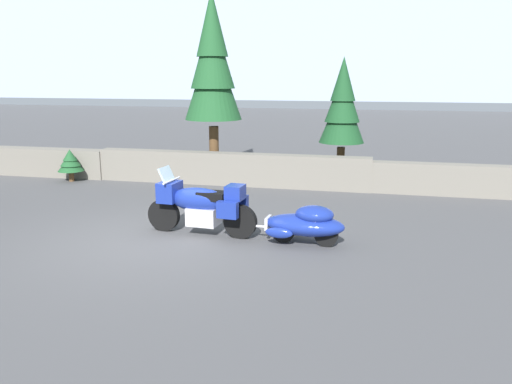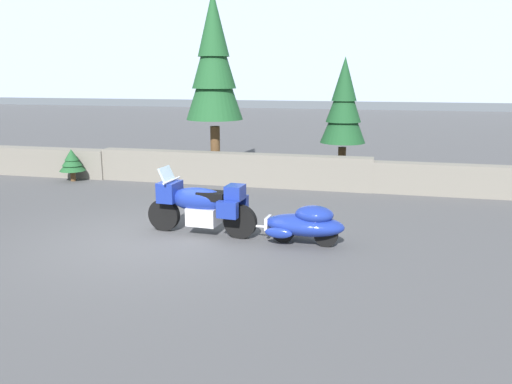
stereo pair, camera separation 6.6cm
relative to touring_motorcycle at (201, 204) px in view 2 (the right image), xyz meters
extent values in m
plane|color=#4C4C4F|center=(-0.73, -0.62, -0.62)|extent=(80.00, 80.00, 0.00)
cube|color=slate|center=(-0.73, 4.71, -0.16)|extent=(8.00, 0.45, 0.93)
cube|color=#99A8BF|center=(-0.73, 94.72, 7.38)|extent=(240.00, 80.00, 16.00)
cylinder|color=black|center=(-0.82, 0.06, -0.29)|extent=(0.67, 0.19, 0.66)
cylinder|color=black|center=(0.83, -0.06, -0.29)|extent=(0.67, 0.19, 0.66)
cube|color=silver|center=(0.06, 0.00, -0.24)|extent=(0.63, 0.48, 0.36)
ellipsoid|color=navy|center=(-0.04, 0.00, 0.09)|extent=(1.23, 0.53, 0.48)
cube|color=navy|center=(-0.67, 0.05, 0.21)|extent=(0.40, 0.55, 0.40)
cube|color=#9EB7C6|center=(-0.72, 0.06, 0.54)|extent=(0.22, 0.45, 0.34)
cube|color=black|center=(0.26, -0.02, 0.19)|extent=(0.59, 0.40, 0.16)
cube|color=navy|center=(0.73, -0.06, 0.29)|extent=(0.35, 0.42, 0.28)
cube|color=navy|center=(0.66, -0.35, 0.01)|extent=(0.41, 0.19, 0.32)
cube|color=navy|center=(0.70, 0.25, 0.01)|extent=(0.41, 0.19, 0.32)
cylinder|color=silver|center=(-0.62, 0.05, 0.44)|extent=(0.09, 0.70, 0.04)
cylinder|color=silver|center=(-0.77, 0.06, -0.04)|extent=(0.26, 0.09, 0.54)
cylinder|color=black|center=(1.69, -0.13, -0.40)|extent=(0.45, 0.13, 0.44)
cylinder|color=black|center=(2.51, -0.19, -0.40)|extent=(0.45, 0.13, 0.44)
ellipsoid|color=navy|center=(2.10, -0.16, -0.24)|extent=(1.55, 0.79, 0.40)
ellipsoid|color=navy|center=(2.28, -0.18, -0.02)|extent=(0.76, 0.61, 0.32)
cube|color=silver|center=(1.39, -0.11, -0.26)|extent=(0.08, 0.32, 0.24)
ellipsoid|color=navy|center=(1.67, -0.45, -0.34)|extent=(0.53, 0.18, 0.20)
ellipsoid|color=navy|center=(1.72, 0.19, -0.34)|extent=(0.53, 0.18, 0.20)
cylinder|color=silver|center=(1.01, -0.08, -0.35)|extent=(0.70, 0.10, 0.05)
cylinder|color=brown|center=(-1.48, 5.55, 0.18)|extent=(0.29, 0.29, 1.60)
cone|color=#1E5128|center=(-1.48, 5.55, 2.45)|extent=(1.70, 1.70, 2.53)
cone|color=#1E5128|center=(-1.48, 5.55, 3.21)|extent=(1.32, 1.32, 2.21)
cone|color=#1E5128|center=(-1.48, 5.55, 3.97)|extent=(0.94, 0.94, 1.89)
cylinder|color=brown|center=(2.34, 5.81, -0.10)|extent=(0.23, 0.23, 1.05)
cone|color=#194723|center=(2.34, 5.81, 1.39)|extent=(1.31, 1.31, 1.66)
cone|color=#194723|center=(2.34, 5.81, 1.89)|extent=(1.02, 1.02, 1.45)
cone|color=#194723|center=(2.34, 5.81, 2.39)|extent=(0.72, 0.72, 1.24)
cylinder|color=brown|center=(-5.51, 4.11, -0.48)|extent=(0.15, 0.15, 0.28)
cone|color=#1E5128|center=(-5.51, 4.11, -0.09)|extent=(0.76, 0.76, 0.44)
cone|color=#1E5128|center=(-5.51, 4.11, 0.05)|extent=(0.59, 0.59, 0.39)
cone|color=#1E5128|center=(-5.51, 4.11, 0.18)|extent=(0.42, 0.42, 0.33)
camera|label=1|loc=(3.30, -9.35, 2.49)|focal=36.06mm
camera|label=2|loc=(3.37, -9.34, 2.49)|focal=36.06mm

